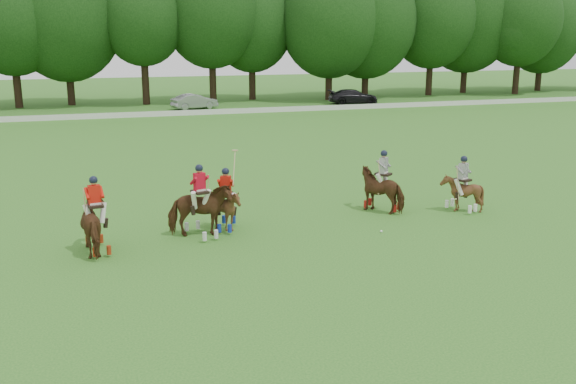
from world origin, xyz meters
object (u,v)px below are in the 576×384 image
object	(u,v)px
car_right	(353,96)
polo_red_a	(97,225)
polo_stripe_b	(462,192)
polo_red_c	(226,208)
polo_stripe_a	(383,189)
polo_ball	(381,231)
polo_red_b	(200,211)
car_mid	(194,102)

from	to	relation	value
car_right	polo_red_a	world-z (taller)	polo_red_a
polo_red_a	polo_stripe_b	size ratio (longest dim) A/B	1.12
polo_stripe_b	polo_red_c	bearing A→B (deg)	177.78
polo_stripe_a	polo_ball	distance (m)	3.00
polo_stripe_b	car_right	bearing A→B (deg)	72.79
polo_red_b	polo_stripe_a	size ratio (longest dim) A/B	1.05
polo_red_b	car_mid	bearing A→B (deg)	80.81
car_mid	polo_red_c	distance (m)	37.86
polo_stripe_b	polo_ball	bearing A→B (deg)	-159.04
car_right	polo_stripe_b	bearing A→B (deg)	170.03
polo_red_b	polo_red_c	distance (m)	1.11
polo_red_b	polo_red_c	size ratio (longest dim) A/B	0.90
polo_ball	car_right	bearing A→B (deg)	68.10
polo_stripe_b	polo_ball	xyz separation A→B (m)	(-4.13, -1.58, -0.72)
car_right	polo_red_c	distance (m)	42.91
polo_red_c	car_mid	bearing A→B (deg)	82.17
polo_red_a	polo_red_b	xyz separation A→B (m)	(3.35, 0.57, 0.02)
polo_red_c	polo_stripe_b	size ratio (longest dim) A/B	1.27
car_mid	polo_stripe_b	bearing A→B (deg)	169.63
car_right	polo_stripe_b	distance (m)	39.63
polo_red_c	polo_stripe_a	distance (m)	6.31
polo_stripe_a	polo_ball	world-z (taller)	polo_stripe_a
car_mid	polo_red_b	size ratio (longest dim) A/B	1.69
car_right	polo_red_b	xyz separation A→B (m)	(-21.85, -38.00, 0.21)
polo_red_a	polo_ball	xyz separation A→B (m)	(9.35, -0.86, -0.85)
polo_red_b	polo_ball	size ratio (longest dim) A/B	27.54
car_right	polo_ball	world-z (taller)	car_right
car_mid	polo_red_a	distance (m)	39.73
polo_stripe_b	polo_red_a	bearing A→B (deg)	-176.95
car_right	polo_red_b	bearing A→B (deg)	157.36
car_mid	polo_stripe_a	world-z (taller)	polo_stripe_a
polo_red_a	polo_ball	bearing A→B (deg)	-5.28
car_right	polo_red_b	distance (m)	43.83
polo_red_c	polo_ball	xyz separation A→B (m)	(5.01, -1.93, -0.74)
car_right	polo_ball	size ratio (longest dim) A/B	53.99
car_mid	polo_stripe_b	xyz separation A→B (m)	(3.97, -37.86, 0.08)
polo_red_b	polo_red_c	bearing A→B (deg)	26.81
car_mid	polo_ball	world-z (taller)	car_mid
polo_red_a	polo_red_c	world-z (taller)	polo_red_c
polo_stripe_b	polo_ball	world-z (taller)	polo_stripe_b
car_right	polo_ball	xyz separation A→B (m)	(-15.85, -39.44, -0.66)
polo_stripe_b	polo_stripe_a	bearing A→B (deg)	160.52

